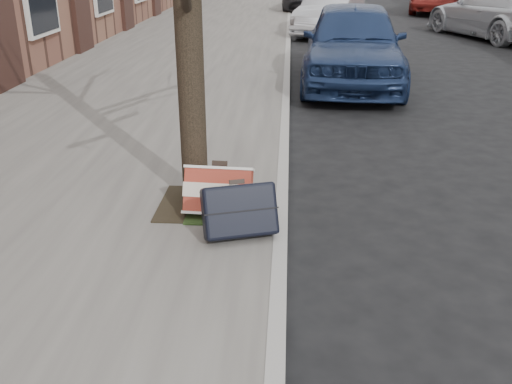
# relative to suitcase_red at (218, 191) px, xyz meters

# --- Properties ---
(ground) EXTENTS (120.00, 120.00, 0.00)m
(ground) POSITION_rel_suitcase_red_xyz_m (1.83, -0.99, -0.36)
(ground) COLOR black
(ground) RESTS_ON ground
(near_sidewalk) EXTENTS (5.00, 70.00, 0.12)m
(near_sidewalk) POSITION_rel_suitcase_red_xyz_m (-1.87, 14.01, -0.30)
(near_sidewalk) COLOR slate
(near_sidewalk) RESTS_ON ground
(dirt_patch) EXTENTS (0.85, 0.85, 0.02)m
(dirt_patch) POSITION_rel_suitcase_red_xyz_m (-0.17, 0.21, -0.23)
(dirt_patch) COLOR black
(dirt_patch) RESTS_ON near_sidewalk
(suitcase_red) EXTENTS (0.63, 0.38, 0.47)m
(suitcase_red) POSITION_rel_suitcase_red_xyz_m (0.00, 0.00, 0.00)
(suitcase_red) COLOR maroon
(suitcase_red) RESTS_ON near_sidewalk
(suitcase_navy) EXTENTS (0.71, 0.54, 0.49)m
(suitcase_navy) POSITION_rel_suitcase_red_xyz_m (0.23, -0.42, 0.01)
(suitcase_navy) COLOR black
(suitcase_navy) RESTS_ON near_sidewalk
(car_near_front) EXTENTS (2.12, 4.61, 1.53)m
(car_near_front) POSITION_rel_suitcase_red_xyz_m (1.80, 6.21, 0.41)
(car_near_front) COLOR navy
(car_near_front) RESTS_ON ground
(car_near_mid) EXTENTS (2.43, 4.10, 1.28)m
(car_near_mid) POSITION_rel_suitcase_red_xyz_m (1.80, 12.99, 0.28)
(car_near_mid) COLOR #B4B6BC
(car_near_mid) RESTS_ON ground
(car_far_front) EXTENTS (3.41, 5.24, 1.41)m
(car_far_front) POSITION_rel_suitcase_red_xyz_m (6.49, 12.50, 0.35)
(car_far_front) COLOR #A9ABB1
(car_far_front) RESTS_ON ground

